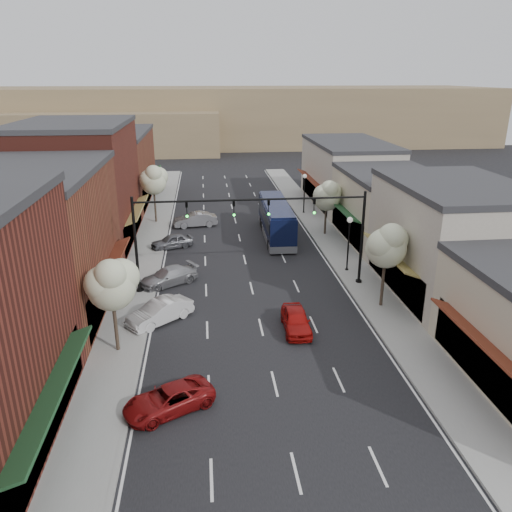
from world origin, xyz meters
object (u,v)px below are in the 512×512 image
object	(u,v)px
signal_mast_left	(170,230)
parked_car_e	(195,220)
parked_car_a	(169,399)
parked_car_b	(160,312)
tree_right_near	(387,244)
parked_car_d	(172,241)
lamp_post_near	(349,235)
coach_bus	(276,219)
lamp_post_far	(304,187)
signal_mast_right	(330,225)
tree_right_far	(327,195)
tree_left_near	(112,283)
red_hatchback	(296,320)
parked_car_c	(169,276)
tree_left_far	(154,179)

from	to	relation	value
signal_mast_left	parked_car_e	bearing A→B (deg)	84.99
parked_car_a	parked_car_b	size ratio (longest dim) A/B	0.97
tree_right_near	parked_car_b	distance (m)	15.03
signal_mast_left	parked_car_d	xyz separation A→B (m)	(-0.58, 9.64, -3.99)
lamp_post_near	coach_bus	distance (m)	10.49
tree_right_near	parked_car_a	bearing A→B (deg)	-144.83
lamp_post_far	parked_car_a	bearing A→B (deg)	-111.10
signal_mast_left	parked_car_a	world-z (taller)	signal_mast_left
signal_mast_right	coach_bus	size ratio (longest dim) A/B	0.76
tree_right_far	lamp_post_far	xyz separation A→B (m)	(-0.55, 8.06, -0.99)
lamp_post_far	parked_car_d	size ratio (longest dim) A/B	1.19
parked_car_a	signal_mast_right	bearing A→B (deg)	113.80
signal_mast_right	parked_car_b	distance (m)	13.29
tree_right_far	tree_right_near	bearing A→B (deg)	-90.00
tree_right_near	parked_car_b	size ratio (longest dim) A/B	1.38
tree_right_near	parked_car_d	bearing A→B (deg)	136.73
lamp_post_far	parked_car_a	distance (m)	36.06
lamp_post_near	parked_car_a	distance (m)	20.78
tree_left_near	red_hatchback	bearing A→B (deg)	8.16
tree_right_far	parked_car_b	bearing A→B (deg)	-131.25
signal_mast_right	tree_left_near	bearing A→B (deg)	-149.86
tree_right_near	parked_car_c	world-z (taller)	tree_right_near
parked_car_e	parked_car_d	bearing A→B (deg)	-25.66
lamp_post_near	parked_car_b	xyz separation A→B (m)	(-14.00, -7.15, -2.29)
red_hatchback	tree_right_near	bearing A→B (deg)	23.52
coach_bus	parked_car_e	bearing A→B (deg)	152.49
signal_mast_right	tree_right_far	xyz separation A→B (m)	(2.73, 11.95, -0.63)
parked_car_c	parked_car_d	size ratio (longest dim) A/B	1.19
parked_car_a	parked_car_c	bearing A→B (deg)	155.60
tree_left_far	parked_car_b	distance (m)	23.01
lamp_post_far	parked_car_c	size ratio (longest dim) A/B	1.00
tree_left_near	parked_car_d	distance (m)	18.17
tree_right_far	lamp_post_near	xyz separation A→B (m)	(-0.55, -9.44, -0.99)
tree_left_far	parked_car_a	xyz separation A→B (m)	(3.10, -31.51, -4.02)
tree_right_far	lamp_post_near	bearing A→B (deg)	-93.31
tree_right_far	parked_car_b	distance (m)	22.31
signal_mast_right	coach_bus	xyz separation A→B (m)	(-2.11, 11.99, -2.88)
tree_left_near	tree_left_far	world-z (taller)	tree_left_far
coach_bus	parked_car_d	xyz separation A→B (m)	(-9.71, -2.35, -1.10)
signal_mast_right	tree_left_near	xyz separation A→B (m)	(-13.87, -8.05, -0.40)
parked_car_d	tree_left_near	bearing A→B (deg)	-27.25
parked_car_b	parked_car_e	xyz separation A→B (m)	(2.00, 20.86, 0.01)
red_hatchback	tree_left_far	bearing A→B (deg)	114.49
lamp_post_far	parked_car_c	world-z (taller)	lamp_post_far
tree_left_near	lamp_post_near	bearing A→B (deg)	33.33
signal_mast_right	tree_left_near	world-z (taller)	signal_mast_right
signal_mast_right	parked_car_a	xyz separation A→B (m)	(-10.77, -13.56, -4.04)
lamp_post_far	parked_car_a	world-z (taller)	lamp_post_far
lamp_post_near	signal_mast_right	bearing A→B (deg)	-131.05
tree_left_near	lamp_post_far	distance (m)	32.35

